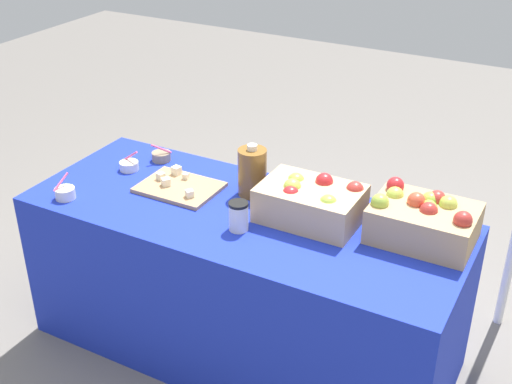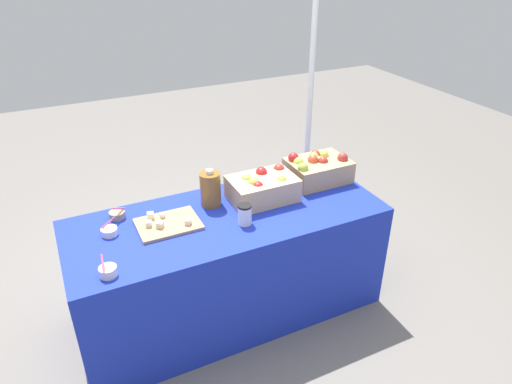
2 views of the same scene
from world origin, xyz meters
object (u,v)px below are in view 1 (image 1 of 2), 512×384
at_px(sample_bowl_near, 129,166).
at_px(sample_bowl_mid, 65,193).
at_px(apple_crate_middle, 311,202).
at_px(cider_jug, 252,172).
at_px(coffee_cup, 239,216).
at_px(sample_bowl_far, 161,156).
at_px(cutting_board_front, 179,187).
at_px(apple_crate_left, 423,219).

xyz_separation_m(sample_bowl_near, sample_bowl_mid, (-0.07, -0.36, 0.00)).
relative_size(apple_crate_middle, sample_bowl_mid, 3.85).
height_order(sample_bowl_near, cider_jug, cider_jug).
height_order(apple_crate_middle, sample_bowl_mid, apple_crate_middle).
relative_size(cider_jug, coffee_cup, 1.92).
relative_size(sample_bowl_near, cider_jug, 0.42).
bearing_deg(apple_crate_middle, sample_bowl_far, 169.10).
relative_size(sample_bowl_near, sample_bowl_mid, 0.93).
bearing_deg(apple_crate_middle, sample_bowl_near, 179.37).
bearing_deg(apple_crate_middle, cutting_board_front, -176.58).
relative_size(apple_crate_middle, coffee_cup, 3.32).
xyz_separation_m(apple_crate_middle, sample_bowl_near, (-0.95, 0.01, -0.06)).
relative_size(cutting_board_front, sample_bowl_far, 3.52).
bearing_deg(coffee_cup, apple_crate_left, 23.15).
distance_m(sample_bowl_mid, cider_jug, 0.83).
relative_size(cutting_board_front, coffee_cup, 2.85).
distance_m(sample_bowl_near, coffee_cup, 0.76).
height_order(apple_crate_middle, cutting_board_front, apple_crate_middle).
bearing_deg(sample_bowl_mid, coffee_cup, 9.67).
xyz_separation_m(sample_bowl_mid, cider_jug, (0.70, 0.43, 0.08)).
bearing_deg(coffee_cup, sample_bowl_mid, -170.33).
height_order(cutting_board_front, sample_bowl_near, sample_bowl_near).
distance_m(cutting_board_front, sample_bowl_near, 0.32).
relative_size(apple_crate_left, sample_bowl_far, 3.98).
bearing_deg(cider_jug, apple_crate_left, -0.46).
distance_m(sample_bowl_near, sample_bowl_far, 0.17).
bearing_deg(cider_jug, apple_crate_middle, -14.03).
height_order(apple_crate_left, apple_crate_middle, apple_crate_left).
xyz_separation_m(apple_crate_middle, cider_jug, (-0.32, 0.08, 0.03)).
bearing_deg(sample_bowl_far, cutting_board_front, -40.21).
bearing_deg(sample_bowl_far, cider_jug, -9.08).
bearing_deg(apple_crate_left, apple_crate_middle, -170.72).
relative_size(apple_crate_left, sample_bowl_mid, 3.73).
bearing_deg(coffee_cup, cider_jug, 108.43).
height_order(apple_crate_left, cider_jug, cider_jug).
bearing_deg(sample_bowl_far, sample_bowl_near, -115.15).
bearing_deg(sample_bowl_near, apple_crate_left, 2.57).
bearing_deg(apple_crate_left, cutting_board_front, -174.13).
xyz_separation_m(cutting_board_front, coffee_cup, (0.41, -0.18, 0.05)).
height_order(sample_bowl_far, cider_jug, cider_jug).
bearing_deg(cutting_board_front, cider_jug, 20.51).
xyz_separation_m(sample_bowl_mid, coffee_cup, (0.80, 0.14, 0.04)).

